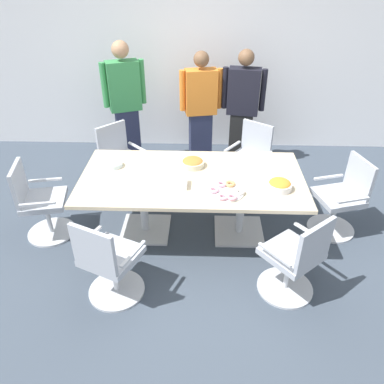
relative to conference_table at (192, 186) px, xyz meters
The scene contains 17 objects.
ground_plane 0.63m from the conference_table, ahead, with size 10.00×10.00×0.01m, color #3D4754.
back_wall 2.52m from the conference_table, 90.00° to the left, with size 8.00×0.10×2.80m, color white.
conference_table is the anchor object (origin of this frame).
office_chair_0 1.25m from the conference_table, 53.54° to the left, with size 0.75×0.75×0.91m.
office_chair_1 1.35m from the conference_table, 137.45° to the left, with size 0.76×0.76×0.91m.
office_chair_2 1.71m from the conference_table, behind, with size 0.63×0.63×0.91m.
office_chair_3 1.25m from the conference_table, 125.93° to the right, with size 0.71×0.71×0.91m.
office_chair_4 1.35m from the conference_table, 42.79° to the right, with size 0.76×0.76×0.91m.
office_chair_5 1.71m from the conference_table, ahead, with size 0.67×0.67×0.91m.
person_standing_0 1.98m from the conference_table, 121.05° to the left, with size 0.60×0.36×1.81m.
person_standing_1 1.75m from the conference_table, 87.75° to the left, with size 0.61×0.30×1.67m.
person_standing_2 1.85m from the conference_table, 68.68° to the left, with size 0.61×0.29×1.70m.
snack_bowl_pretzels 0.29m from the conference_table, 89.78° to the left, with size 0.26×0.26×0.09m.
snack_bowl_chips_orange 0.94m from the conference_table, 13.74° to the right, with size 0.25×0.25×0.10m.
donut_platter 0.49m from the conference_table, 40.83° to the right, with size 0.36×0.35×0.04m.
plate_stack 0.91m from the conference_table, 167.77° to the left, with size 0.18×0.18×0.05m.
napkin_pile 0.29m from the conference_table, 123.85° to the right, with size 0.18×0.18×0.07m, color white.
Camera 1 is at (0.12, -3.48, 2.82)m, focal length 35.19 mm.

